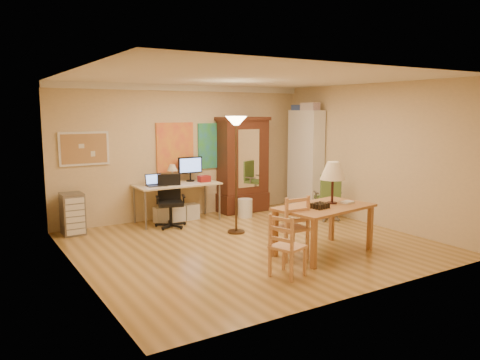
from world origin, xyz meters
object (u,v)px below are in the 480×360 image
armoire (243,171)px  bookshelf (306,161)px  computer_desk (178,198)px  office_chair_black (171,213)px  dining_table (328,196)px  office_chair_green (328,208)px

armoire → bookshelf: bearing=-21.2°
computer_desk → bookshelf: (2.89, -0.43, 0.63)m
computer_desk → office_chair_black: bearing=-131.1°
dining_table → computer_desk: 3.34m
dining_table → office_chair_green: 2.28m
dining_table → office_chair_black: size_ratio=1.63×
office_chair_black → office_chair_green: 3.14m
dining_table → bookshelf: (1.78, 2.69, 0.21)m
dining_table → bookshelf: 3.23m
armoire → computer_desk: bearing=-177.1°
computer_desk → office_chair_green: computer_desk is taller
computer_desk → office_chair_green: 3.01m
computer_desk → office_chair_black: size_ratio=1.69×
office_chair_green → computer_desk: bearing=149.9°
dining_table → armoire: bearing=81.9°
office_chair_green → bookshelf: bookshelf is taller
computer_desk → bookshelf: 2.99m
office_chair_black → armoire: 2.05m
computer_desk → office_chair_green: (2.60, -1.51, -0.21)m
computer_desk → armoire: armoire is taller
computer_desk → bookshelf: bearing=-8.5°
office_chair_green → bookshelf: size_ratio=0.43×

